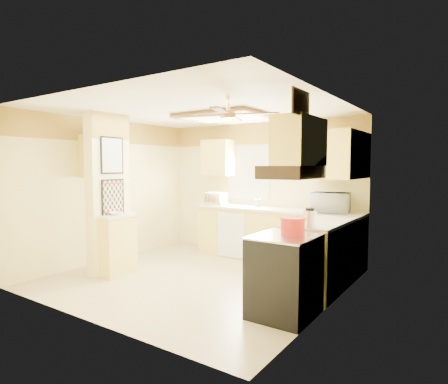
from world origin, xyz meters
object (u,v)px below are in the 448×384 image
Objects in this scene: bowl at (116,213)px; microwave at (331,203)px; kettle at (310,218)px; stove at (285,275)px; dutch_oven at (293,226)px.

microwave is at bearing 39.55° from bowl.
kettle is (2.89, 0.54, 0.09)m from bowl.
stove is 4.83× the size of bowl.
bowl is 2.94m from kettle.
microwave is 2.40× the size of kettle.
microwave is 3.39m from bowl.
microwave reaches higher than dutch_oven.
dutch_oven is at bearing 2.43° from bowl.
kettle is at bearing 10.66° from bowl.
bowl is 2.86m from dutch_oven.
microwave is at bearing 95.08° from stove.
dutch_oven is 0.43m from kettle.
stove is at bearing -121.29° from dutch_oven.
microwave is 2.05m from dutch_oven.
kettle is at bearing 85.23° from dutch_oven.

